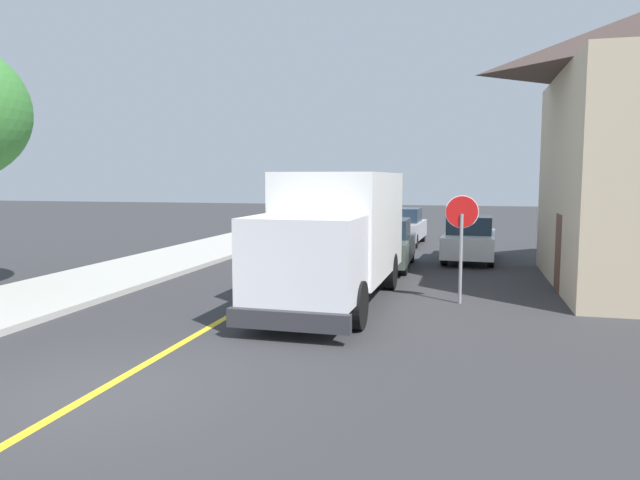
{
  "coord_description": "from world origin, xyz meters",
  "views": [
    {
      "loc": [
        5.11,
        -7.06,
        3.07
      ],
      "look_at": [
        1.26,
        8.24,
        1.4
      ],
      "focal_mm": 33.03,
      "sensor_mm": 36.0,
      "label": 1
    }
  ],
  "objects_px": {
    "box_truck": "(337,231)",
    "parked_van_across": "(469,240)",
    "parked_car_mid": "(402,227)",
    "stop_sign": "(462,228)",
    "parked_car_near": "(384,245)"
  },
  "relations": [
    {
      "from": "parked_car_near",
      "to": "parked_van_across",
      "type": "height_order",
      "value": "same"
    },
    {
      "from": "box_truck",
      "to": "stop_sign",
      "type": "relative_size",
      "value": 2.73
    },
    {
      "from": "parked_car_near",
      "to": "stop_sign",
      "type": "xyz_separation_m",
      "value": [
        2.6,
        -5.3,
        1.06
      ]
    },
    {
      "from": "parked_car_near",
      "to": "box_truck",
      "type": "bearing_deg",
      "value": -93.87
    },
    {
      "from": "box_truck",
      "to": "parked_van_across",
      "type": "relative_size",
      "value": 1.61
    },
    {
      "from": "parked_car_mid",
      "to": "parked_car_near",
      "type": "bearing_deg",
      "value": -88.45
    },
    {
      "from": "parked_car_mid",
      "to": "stop_sign",
      "type": "xyz_separation_m",
      "value": [
        2.8,
        -12.67,
        1.06
      ]
    },
    {
      "from": "box_truck",
      "to": "stop_sign",
      "type": "xyz_separation_m",
      "value": [
        2.99,
        0.52,
        0.09
      ]
    },
    {
      "from": "stop_sign",
      "to": "box_truck",
      "type": "bearing_deg",
      "value": -170.23
    },
    {
      "from": "parked_van_across",
      "to": "stop_sign",
      "type": "distance_m",
      "value": 7.83
    },
    {
      "from": "box_truck",
      "to": "parked_car_near",
      "type": "height_order",
      "value": "box_truck"
    },
    {
      "from": "box_truck",
      "to": "parked_car_mid",
      "type": "bearing_deg",
      "value": 89.16
    },
    {
      "from": "parked_car_mid",
      "to": "stop_sign",
      "type": "bearing_deg",
      "value": -77.53
    },
    {
      "from": "parked_car_mid",
      "to": "stop_sign",
      "type": "distance_m",
      "value": 13.01
    },
    {
      "from": "parked_car_near",
      "to": "parked_car_mid",
      "type": "bearing_deg",
      "value": 91.55
    }
  ]
}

